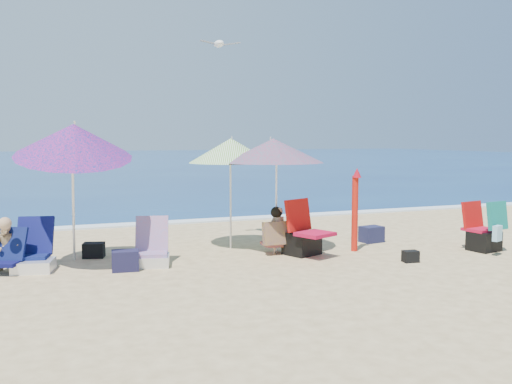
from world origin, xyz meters
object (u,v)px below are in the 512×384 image
object	(u,v)px
furled_umbrella	(355,206)
person_center	(278,231)
umbrella_turquoise	(273,151)
chair_navy	(33,256)
umbrella_blue	(74,140)
umbrella_striped	(231,151)
chair_rainbow	(152,253)
camp_chair_right	(485,233)
seagull	(219,44)
person_left	(7,246)
camp_chair_left	(303,238)

from	to	relation	value
furled_umbrella	person_center	xyz separation A→B (m)	(-1.39, 0.25, -0.42)
umbrella_turquoise	chair_navy	size ratio (longest dim) A/B	2.37
umbrella_blue	umbrella_striped	bearing A→B (deg)	12.79
umbrella_turquoise	chair_rainbow	xyz separation A→B (m)	(-2.21, -0.25, -1.60)
furled_umbrella	chair_navy	world-z (taller)	furled_umbrella
umbrella_blue	camp_chair_right	size ratio (longest dim) A/B	2.63
camp_chair_right	seagull	world-z (taller)	seagull
person_left	seagull	bearing A→B (deg)	15.18
camp_chair_left	person_left	size ratio (longest dim) A/B	1.20
chair_rainbow	camp_chair_left	xyz separation A→B (m)	(2.59, -0.17, 0.09)
chair_navy	camp_chair_left	bearing A→B (deg)	-6.58
person_center	person_left	size ratio (longest dim) A/B	0.97
umbrella_striped	camp_chair_left	xyz separation A→B (m)	(0.98, -0.97, -1.50)
umbrella_turquoise	person_left	size ratio (longest dim) A/B	2.47
seagull	person_center	bearing A→B (deg)	-61.69
camp_chair_right	person_left	size ratio (longest dim) A/B	1.07
umbrella_blue	chair_navy	xyz separation A→B (m)	(-0.64, 0.15, -1.78)
umbrella_turquoise	camp_chair_right	bearing A→B (deg)	-19.70
umbrella_blue	person_center	distance (m)	3.70
chair_navy	chair_rainbow	xyz separation A→B (m)	(1.76, -0.33, -0.01)
person_center	person_left	distance (m)	4.35
umbrella_striped	person_center	distance (m)	1.69
umbrella_turquoise	person_left	xyz separation A→B (m)	(-4.34, 0.05, -1.41)
furled_umbrella	person_left	xyz separation A→B (m)	(-5.74, 0.50, -0.43)
umbrella_turquoise	person_left	distance (m)	4.56
umbrella_turquoise	seagull	xyz separation A→B (m)	(-0.66, 1.05, 1.96)
umbrella_turquoise	seagull	world-z (taller)	seagull
seagull	camp_chair_left	bearing A→B (deg)	-54.59
furled_umbrella	camp_chair_left	world-z (taller)	furled_umbrella
umbrella_striped	umbrella_blue	xyz separation A→B (m)	(-2.73, -0.62, 0.19)
furled_umbrella	person_left	size ratio (longest dim) A/B	1.73
umbrella_striped	chair_navy	xyz separation A→B (m)	(-3.37, -0.47, -1.59)
camp_chair_right	person_center	world-z (taller)	camp_chair_right
chair_rainbow	person_left	bearing A→B (deg)	172.03
camp_chair_right	seagull	xyz separation A→B (m)	(-4.24, 2.33, 3.43)
umbrella_blue	chair_rainbow	world-z (taller)	umbrella_blue
umbrella_blue	seagull	distance (m)	3.40
umbrella_turquoise	person_center	xyz separation A→B (m)	(0.01, -0.19, -1.40)
umbrella_striped	umbrella_blue	distance (m)	2.81
umbrella_striped	camp_chair_left	world-z (taller)	umbrella_striped
umbrella_turquoise	person_center	bearing A→B (deg)	-87.31
umbrella_turquoise	person_center	world-z (taller)	umbrella_turquoise
chair_rainbow	person_left	distance (m)	2.16
umbrella_turquoise	camp_chair_right	size ratio (longest dim) A/B	2.32
furled_umbrella	camp_chair_left	size ratio (longest dim) A/B	1.44
person_center	umbrella_turquoise	bearing A→B (deg)	92.69
chair_navy	person_left	xyz separation A→B (m)	(-0.37, -0.03, 0.18)
chair_navy	person_left	world-z (taller)	person_left
person_left	chair_rainbow	bearing A→B (deg)	-7.97
camp_chair_left	furled_umbrella	bearing A→B (deg)	-1.43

